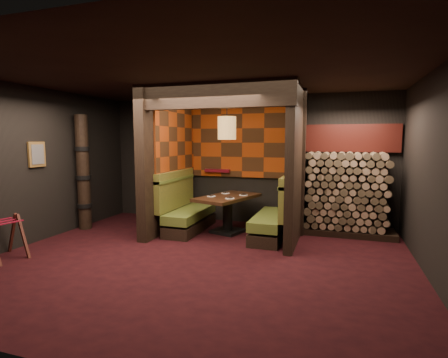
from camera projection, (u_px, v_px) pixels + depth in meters
floor at (198, 261)px, 5.48m from camera, size 6.50×5.50×0.02m
ceiling at (197, 74)px, 5.16m from camera, size 6.50×5.50×0.02m
wall_back at (244, 160)px, 7.92m from camera, size 6.50×0.02×2.85m
wall_front at (62, 199)px, 2.71m from camera, size 6.50×0.02×2.85m
wall_left at (31, 165)px, 6.33m from camera, size 0.02×5.50×2.85m
wall_right at (442, 177)px, 4.31m from camera, size 0.02×5.50×2.85m
partition_left at (168, 162)px, 7.29m from camera, size 0.20×2.20×2.85m
partition_right at (297, 165)px, 6.52m from camera, size 0.15×2.10×2.85m
header_beam at (211, 95)px, 5.85m from camera, size 2.85×0.18×0.44m
tapa_back_panel at (242, 143)px, 7.84m from camera, size 2.40×0.06×1.55m
tapa_side_panel at (177, 141)px, 7.37m from camera, size 0.04×1.85×1.45m
lacquer_shelf at (218, 171)px, 8.03m from camera, size 0.60×0.12×0.07m
booth_bench_left at (186, 211)px, 7.29m from camera, size 0.68×1.60×1.14m
booth_bench_right at (276, 217)px, 6.70m from camera, size 0.68×1.60×1.14m
dining_table at (228, 207)px, 7.09m from camera, size 1.17×1.60×0.76m
place_settings at (228, 195)px, 7.06m from camera, size 0.76×0.78×0.03m
pendant_lamp at (227, 128)px, 6.86m from camera, size 0.36×0.36×0.96m
framed_picture at (37, 154)px, 6.39m from camera, size 0.05×0.36×0.46m
luggage_rack at (4, 236)px, 5.53m from camera, size 0.77×0.62×0.74m
totem_column at (83, 173)px, 7.33m from camera, size 0.31×0.31×2.40m
firewood_stack at (350, 194)px, 6.90m from camera, size 1.73×0.70×1.64m
mosaic_header at (352, 138)px, 7.09m from camera, size 1.83×0.10×0.56m
bay_front_post at (303, 164)px, 6.74m from camera, size 0.08×0.08×2.85m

